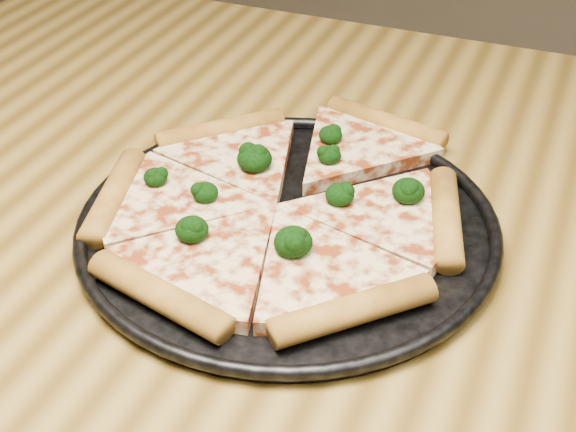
% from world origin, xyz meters
% --- Properties ---
extents(dining_table, '(1.20, 0.90, 0.75)m').
position_xyz_m(dining_table, '(0.00, 0.00, 0.66)').
color(dining_table, olive).
rests_on(dining_table, ground).
extents(pizza_pan, '(0.33, 0.33, 0.02)m').
position_xyz_m(pizza_pan, '(-0.06, 0.02, 0.76)').
color(pizza_pan, black).
rests_on(pizza_pan, dining_table).
extents(pizza, '(0.31, 0.35, 0.02)m').
position_xyz_m(pizza, '(-0.07, 0.03, 0.77)').
color(pizza, beige).
rests_on(pizza, pizza_pan).
extents(broccoli_florets, '(0.22, 0.20, 0.02)m').
position_xyz_m(broccoli_florets, '(-0.07, 0.03, 0.78)').
color(broccoli_florets, black).
rests_on(broccoli_florets, pizza).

